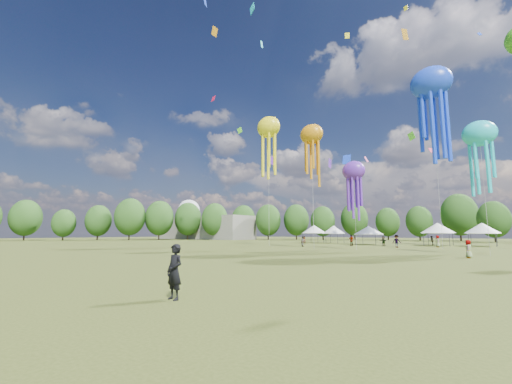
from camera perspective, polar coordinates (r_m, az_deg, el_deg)
The scene contains 10 objects.
ground at distance 18.89m, azimuth -25.95°, elevation -13.24°, with size 300.00×300.00×0.00m, color #384416.
observer_main at distance 11.31m, azimuth -14.29°, elevation -13.56°, with size 0.66×0.44×1.82m, color black.
spectator_near at distance 52.80m, azimuth 8.34°, elevation -8.71°, with size 0.80×0.63×1.65m, color gray.
spectators_far at distance 55.78m, azimuth 23.55°, elevation -8.04°, with size 30.06×31.88×1.92m.
festival_tents at distance 67.60m, azimuth 21.56°, elevation -6.15°, with size 36.65×9.02×3.99m.
show_kites at distance 54.47m, azimuth 27.80°, elevation 13.94°, with size 41.93×21.75×32.52m.
small_kites at distance 59.49m, azimuth 18.48°, elevation 21.73°, with size 67.86×59.69×46.13m.
treeline at distance 73.81m, azimuth 22.38°, elevation -3.38°, with size 201.57×95.24×13.43m.
hangar at distance 119.72m, azimuth -9.27°, elevation -6.35°, with size 40.00×12.00×8.00m, color gray.
radome at distance 135.97m, azimuth -11.87°, elevation -3.87°, with size 9.00×9.00×16.00m.
Camera 1 is at (16.88, -8.19, 2.18)m, focal length 22.49 mm.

